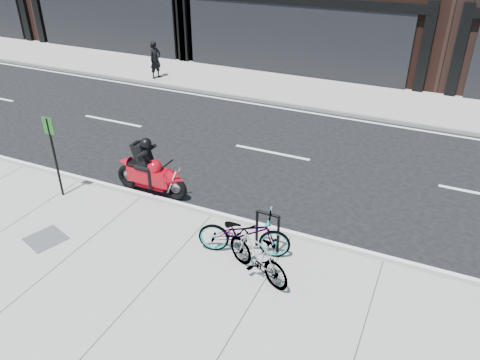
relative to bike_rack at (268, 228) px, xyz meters
The scene contains 10 objects.
ground 3.16m from the bike_rack, 122.62° to the left, with size 120.00×120.00×0.00m, color black.
sidewalk_near 2.98m from the bike_rack, 124.73° to the right, with size 60.00×6.00×0.13m, color gray.
sidewalk_far 10.50m from the bike_rack, 99.13° to the left, with size 60.00×3.50×0.13m, color gray.
bike_rack is the anchor object (origin of this frame).
bicycle_front 0.51m from the bike_rack, 139.52° to the right, with size 0.67×1.93×1.01m, color gray.
bicycle_rear 0.87m from the bike_rack, 80.95° to the right, with size 0.46×1.62×0.97m, color gray.
motorcycle 3.72m from the bike_rack, 162.92° to the left, with size 2.09×0.45×1.56m.
pedestrian 12.68m from the bike_rack, 133.92° to the left, with size 0.57×0.37×1.57m, color black.
utility_grate 4.89m from the bike_rack, 159.41° to the right, with size 0.75×0.75×0.01m, color #4C4C4E.
sign_post 5.57m from the bike_rack, behind, with size 0.28×0.06×2.11m.
Camera 1 is at (4.45, -10.06, 6.34)m, focal length 35.00 mm.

